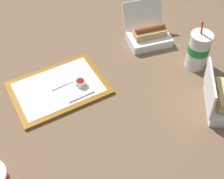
{
  "coord_description": "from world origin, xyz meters",
  "views": [
    {
      "loc": [
        0.25,
        0.77,
        0.93
      ],
      "look_at": [
        0.03,
        0.01,
        0.05
      ],
      "focal_mm": 50.0,
      "sensor_mm": 36.0,
      "label": 1
    }
  ],
  "objects": [
    {
      "name": "soda_cup_left",
      "position": [
        -0.37,
        -0.07,
        0.09
      ],
      "size": [
        0.09,
        0.09,
        0.23
      ],
      "color": "white",
      "rests_on": "ground_plane"
    },
    {
      "name": "clamshell_sandwich_center",
      "position": [
        -0.36,
        0.17,
        0.04
      ],
      "size": [
        0.2,
        0.24,
        0.16
      ],
      "color": "white",
      "rests_on": "ground_plane"
    },
    {
      "name": "ketchup_cup",
      "position": [
        0.13,
        -0.08,
        0.03
      ],
      "size": [
        0.04,
        0.04,
        0.02
      ],
      "color": "white",
      "rests_on": "food_tray"
    },
    {
      "name": "plastic_fork",
      "position": [
        0.14,
        -0.02,
        0.02
      ],
      "size": [
        0.11,
        0.04,
        0.0
      ],
      "primitive_type": "cube",
      "rotation": [
        0.0,
        0.0,
        0.26
      ],
      "color": "white",
      "rests_on": "food_tray"
    },
    {
      "name": "ground_plane",
      "position": [
        0.0,
        0.0,
        0.0
      ],
      "size": [
        3.2,
        3.2,
        0.0
      ],
      "primitive_type": "plane",
      "color": "brown"
    },
    {
      "name": "food_tray",
      "position": [
        0.22,
        -0.09,
        0.01
      ],
      "size": [
        0.42,
        0.34,
        0.01
      ],
      "color": "#A56619",
      "rests_on": "ground_plane"
    },
    {
      "name": "clamshell_hotdog_right",
      "position": [
        -0.23,
        -0.27,
        0.04
      ],
      "size": [
        0.19,
        0.19,
        0.16
      ],
      "color": "white",
      "rests_on": "ground_plane"
    },
    {
      "name": "napkin_stack",
      "position": [
        0.21,
        -0.14,
        0.02
      ],
      "size": [
        0.12,
        0.12,
        0.0
      ],
      "primitive_type": "cube",
      "rotation": [
        0.0,
        0.0,
        0.29
      ],
      "color": "white",
      "rests_on": "food_tray"
    }
  ]
}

